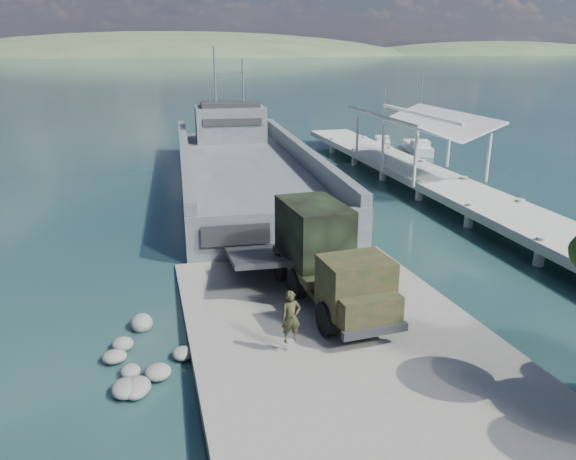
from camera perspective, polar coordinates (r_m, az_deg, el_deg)
The scene contains 10 objects.
ground at distance 20.15m, azimuth 4.62°, elevation -10.70°, with size 1400.00×1400.00×0.00m, color #18393A.
boat_ramp at distance 19.21m, azimuth 5.61°, elevation -11.44°, with size 10.00×18.00×0.50m, color slate.
shoreline_rocks at distance 19.71m, azimuth -13.61°, elevation -11.92°, with size 3.20×5.60×0.90m, color #575855, non-canonical shape.
distant_headlands at distance 579.42m, azimuth -9.20°, elevation 17.07°, with size 1000.00×240.00×48.00m, color #33492D, non-canonical shape.
pier at distance 40.94m, azimuth 13.57°, elevation 6.28°, with size 6.40×44.00×6.10m.
landing_craft at distance 40.78m, azimuth -4.42°, elevation 5.62°, with size 10.68×35.62×10.46m.
military_truck at distance 21.07m, azimuth 3.91°, elevation -2.71°, with size 2.93×7.60×3.45m.
soldier at distance 17.74m, azimuth 0.31°, elevation -9.95°, with size 0.62×0.41×1.70m, color black.
sailboat_near at distance 55.76m, azimuth 13.05°, elevation 8.13°, with size 3.20×6.25×7.31m.
sailboat_far at distance 59.19m, azimuth 9.57°, elevation 8.84°, with size 3.06×4.94×5.81m.
Camera 1 is at (-5.89, -16.63, 9.74)m, focal length 35.00 mm.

